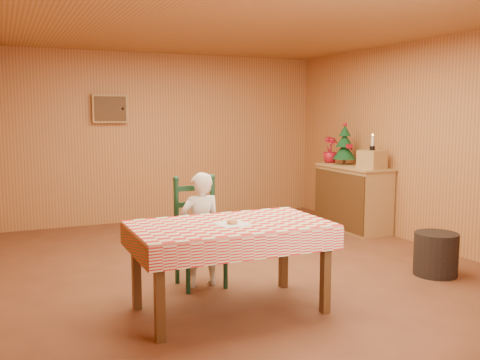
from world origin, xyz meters
The scene contains 13 objects.
ground centered at (0.00, 0.00, 0.00)m, with size 6.00×6.00×0.00m, color brown.
cabin_walls centered at (0.00, 0.53, 1.83)m, with size 5.10×6.05×2.65m.
dining_table centered at (-0.67, -1.09, 0.69)m, with size 1.66×0.96×0.77m.
ladder_chair centered at (-0.67, -0.31, 0.50)m, with size 0.44×0.40×1.08m.
seated_child centered at (-0.67, -0.36, 0.56)m, with size 0.41×0.27×1.12m, color silver.
napkin centered at (-0.67, -1.14, 0.77)m, with size 0.26×0.26×0.00m, color white.
donut centered at (-0.67, -1.14, 0.79)m, with size 0.09×0.09×0.03m, color #D78C4D.
shelf_unit centered at (2.22, 1.16, 0.47)m, with size 0.54×1.24×0.93m.
crate centered at (2.23, 0.76, 1.06)m, with size 0.30×0.30×0.25m, color tan.
christmas_tree centered at (2.23, 1.41, 1.21)m, with size 0.34×0.34×0.62m.
flower_arrangement centered at (2.18, 1.71, 1.13)m, with size 0.22×0.22×0.40m, color maroon.
candle_set centered at (2.23, 0.76, 1.24)m, with size 0.07×0.07×0.22m.
storage_bin centered at (1.70, -1.03, 0.22)m, with size 0.45×0.45×0.45m, color black.
Camera 1 is at (-2.39, -5.17, 1.69)m, focal length 40.00 mm.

